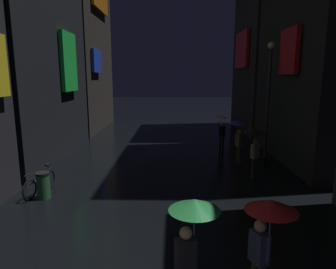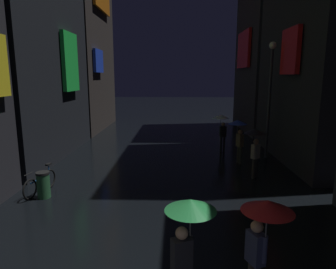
% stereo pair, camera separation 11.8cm
% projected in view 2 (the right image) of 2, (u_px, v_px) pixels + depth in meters
% --- Properties ---
extents(building_right_far, '(4.25, 7.40, 18.07)m').
position_uv_depth(building_right_far, '(274.00, 9.00, 22.06)').
color(building_right_far, '#232328').
rests_on(building_right_far, ground).
extents(pedestrian_far_right_clear, '(0.90, 0.90, 2.12)m').
position_uv_depth(pedestrian_far_right_clear, '(222.00, 123.00, 16.50)').
color(pedestrian_far_right_clear, black).
rests_on(pedestrian_far_right_clear, ground).
extents(pedestrian_midstreet_centre_black, '(0.90, 0.90, 2.12)m').
position_uv_depth(pedestrian_midstreet_centre_black, '(255.00, 139.00, 12.08)').
color(pedestrian_midstreet_centre_black, '#38332D').
rests_on(pedestrian_midstreet_centre_black, ground).
extents(pedestrian_midstreet_left_blue, '(0.90, 0.90, 2.12)m').
position_uv_depth(pedestrian_midstreet_left_blue, '(238.00, 129.00, 14.37)').
color(pedestrian_midstreet_left_blue, '#38332D').
rests_on(pedestrian_midstreet_left_blue, ground).
extents(pedestrian_foreground_right_green, '(0.90, 0.90, 2.12)m').
position_uv_depth(pedestrian_foreground_right_green, '(188.00, 225.00, 5.12)').
color(pedestrian_foreground_right_green, '#2D2D38').
rests_on(pedestrian_foreground_right_green, ground).
extents(pedestrian_near_crossing_red, '(0.90, 0.90, 2.12)m').
position_uv_depth(pedestrian_near_crossing_red, '(263.00, 224.00, 5.17)').
color(pedestrian_near_crossing_red, '#38332D').
rests_on(pedestrian_near_crossing_red, ground).
extents(bicycle_parked_at_storefront, '(0.43, 1.79, 0.96)m').
position_uv_depth(bicycle_parked_at_storefront, '(40.00, 183.00, 10.82)').
color(bicycle_parked_at_storefront, black).
rests_on(bicycle_parked_at_storefront, ground).
extents(streetlamp_right_far, '(0.36, 0.36, 5.84)m').
position_uv_depth(streetlamp_right_far, '(270.00, 88.00, 14.97)').
color(streetlamp_right_far, '#2D2D33').
rests_on(streetlamp_right_far, ground).
extents(trash_bin, '(0.46, 0.46, 0.93)m').
position_uv_depth(trash_bin, '(43.00, 185.00, 10.40)').
color(trash_bin, '#265933').
rests_on(trash_bin, ground).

